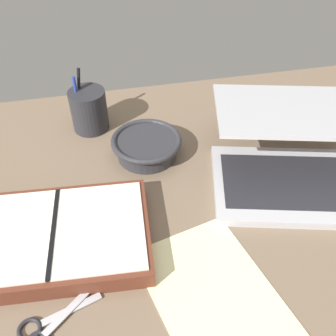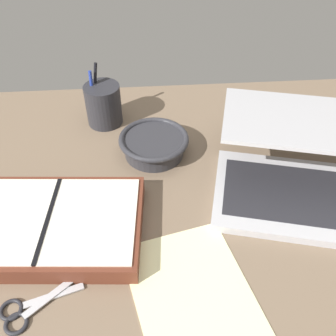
{
  "view_description": "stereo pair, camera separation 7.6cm",
  "coord_description": "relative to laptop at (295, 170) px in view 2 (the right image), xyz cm",
  "views": [
    {
      "loc": [
        -9.42,
        -48.49,
        60.46
      ],
      "look_at": [
        2.32,
        5.86,
        9.0
      ],
      "focal_mm": 40.0,
      "sensor_mm": 36.0,
      "label": 1
    },
    {
      "loc": [
        -1.93,
        -49.58,
        60.46
      ],
      "look_at": [
        2.32,
        5.86,
        9.0
      ],
      "focal_mm": 40.0,
      "sensor_mm": 36.0,
      "label": 2
    }
  ],
  "objects": [
    {
      "name": "desk_top",
      "position": [
        -28.87,
        -5.15,
        -6.27
      ],
      "size": [
        140.0,
        100.0,
        2.0
      ],
      "primitive_type": "cube",
      "color": "#75604C",
      "rests_on": "ground"
    },
    {
      "name": "laptop",
      "position": [
        0.0,
        0.0,
        0.0
      ],
      "size": [
        39.29,
        40.04,
        14.59
      ],
      "rotation": [
        0.0,
        0.0,
        -0.25
      ],
      "color": "#B7B7BC",
      "rests_on": "desk_top"
    },
    {
      "name": "bowl",
      "position": [
        -28.98,
        13.77,
        -2.47
      ],
      "size": [
        16.49,
        16.49,
        4.97
      ],
      "color": "#2D2D33",
      "rests_on": "desk_top"
    },
    {
      "name": "pen_cup",
      "position": [
        -41.11,
        27.64,
        0.1
      ],
      "size": [
        9.08,
        9.08,
        15.61
      ],
      "color": "#28282D",
      "rests_on": "desk_top"
    },
    {
      "name": "planner",
      "position": [
        -49.78,
        -8.15,
        -3.24
      ],
      "size": [
        36.43,
        25.38,
        4.24
      ],
      "rotation": [
        0.0,
        0.0,
        -0.08
      ],
      "color": "brown",
      "rests_on": "desk_top"
    },
    {
      "name": "scissors",
      "position": [
        -51.87,
        -24.35,
        -4.93
      ],
      "size": [
        13.48,
        10.19,
        0.8
      ],
      "rotation": [
        0.0,
        0.0,
        0.51
      ],
      "color": "#B7B7BC",
      "rests_on": "desk_top"
    },
    {
      "name": "paper_sheet_front",
      "position": [
        -24.06,
        -23.93,
        -5.19
      ],
      "size": [
        25.23,
        30.83,
        0.16
      ],
      "primitive_type": "cube",
      "rotation": [
        0.0,
        0.0,
        0.24
      ],
      "color": "#F4EFB2",
      "rests_on": "desk_top"
    }
  ]
}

